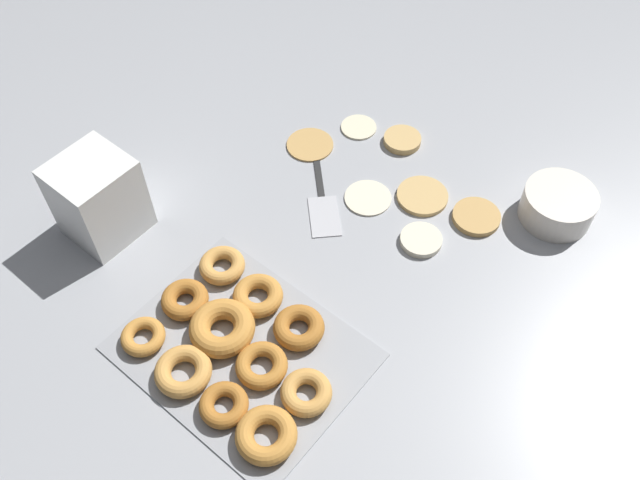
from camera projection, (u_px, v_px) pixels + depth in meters
ground_plane at (348, 205)px, 1.41m from camera, size 3.00×3.00×0.00m
pancake_0 at (421, 240)px, 1.34m from camera, size 0.08×0.08×0.01m
pancake_1 at (310, 144)px, 1.51m from camera, size 0.10×0.10×0.01m
pancake_2 at (402, 140)px, 1.51m from camera, size 0.08×0.08×0.02m
pancake_3 at (359, 127)px, 1.54m from camera, size 0.08×0.08×0.01m
pancake_4 at (422, 196)px, 1.41m from camera, size 0.11×0.11×0.01m
pancake_5 at (476, 217)px, 1.38m from camera, size 0.10×0.10×0.01m
pancake_6 at (368, 197)px, 1.41m from camera, size 0.10×0.10×0.01m
donut_tray at (237, 347)px, 1.19m from camera, size 0.41×0.32×0.04m
batter_bowl at (558, 205)px, 1.36m from camera, size 0.15×0.15×0.07m
container_stack at (98, 198)px, 1.30m from camera, size 0.13×0.14×0.17m
spatula at (323, 206)px, 1.40m from camera, size 0.19×0.19×0.01m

